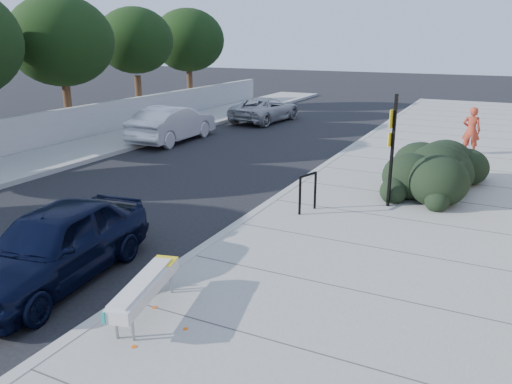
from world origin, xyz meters
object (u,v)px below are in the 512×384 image
bike_rack (308,189)px  wagon_silver (173,124)px  sign_post (392,145)px  sedan_navy (54,245)px  suv_silver (265,109)px  bench (145,288)px  pedestrian (471,131)px

bike_rack → wagon_silver: wagon_silver is taller
sign_post → bike_rack: bearing=-128.1°
sedan_navy → wagon_silver: 13.13m
wagon_silver → bike_rack: bearing=141.6°
wagon_silver → suv_silver: (1.31, 6.64, -0.12)m
wagon_silver → suv_silver: 6.77m
sedan_navy → wagon_silver: wagon_silver is taller
bench → wagon_silver: bearing=110.0°
bench → sign_post: (2.28, 7.04, 1.16)m
sedan_navy → pedestrian: pedestrian is taller
bike_rack → pedestrian: size_ratio=0.56×
bike_rack → sign_post: (1.71, 1.34, 1.03)m
bike_rack → sedan_navy: bearing=-101.7°
bench → pedestrian: 15.02m
sign_post → pedestrian: sign_post is taller
bike_rack → sedan_navy: size_ratio=0.23×
sign_post → sedan_navy: size_ratio=0.68×
sign_post → sedan_navy: bearing=-111.2°
bench → sedan_navy: bearing=156.5°
bench → sign_post: sign_post is taller
bench → pedestrian: (3.72, 14.54, 0.42)m
bike_rack → wagon_silver: (-8.66, 6.53, 0.03)m
sign_post → sedan_navy: 8.16m
bench → sign_post: bearing=58.6°
bike_rack → suv_silver: suv_silver is taller
bike_rack → bench: bearing=-78.2°
suv_silver → pedestrian: size_ratio=2.66×
bench → pedestrian: size_ratio=1.11×
suv_silver → bike_rack: bearing=124.4°
bike_rack → wagon_silver: 10.85m
bench → wagon_silver: size_ratio=0.42×
bike_rack → suv_silver: bearing=136.6°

